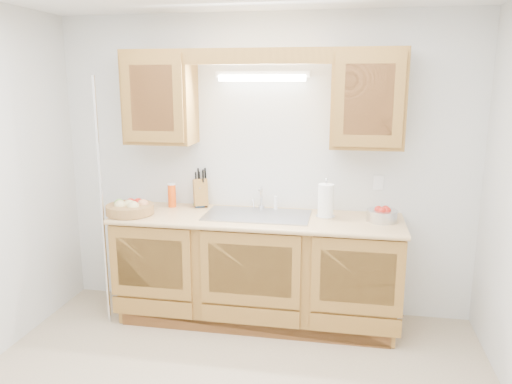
% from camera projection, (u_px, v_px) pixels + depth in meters
% --- Properties ---
extents(room, '(3.52, 3.50, 2.50)m').
position_uv_depth(room, '(219.00, 211.00, 2.77)').
color(room, tan).
rests_on(room, ground).
extents(base_cabinets, '(2.20, 0.60, 0.86)m').
position_uv_depth(base_cabinets, '(257.00, 270.00, 4.10)').
color(base_cabinets, '#A67430').
rests_on(base_cabinets, ground).
extents(countertop, '(2.30, 0.63, 0.04)m').
position_uv_depth(countertop, '(257.00, 219.00, 3.99)').
color(countertop, tan).
rests_on(countertop, base_cabinets).
extents(upper_cabinet_left, '(0.55, 0.33, 0.75)m').
position_uv_depth(upper_cabinet_left, '(160.00, 98.00, 4.07)').
color(upper_cabinet_left, '#A67430').
rests_on(upper_cabinet_left, room).
extents(upper_cabinet_right, '(0.55, 0.33, 0.75)m').
position_uv_depth(upper_cabinet_right, '(368.00, 99.00, 3.78)').
color(upper_cabinet_right, '#A67430').
rests_on(upper_cabinet_right, room).
extents(valance, '(2.20, 0.05, 0.12)m').
position_uv_depth(valance, '(257.00, 56.00, 3.72)').
color(valance, '#A67430').
rests_on(valance, room).
extents(fluorescent_fixture, '(0.76, 0.08, 0.08)m').
position_uv_depth(fluorescent_fixture, '(262.00, 76.00, 3.97)').
color(fluorescent_fixture, white).
rests_on(fluorescent_fixture, room).
extents(sink, '(0.84, 0.46, 0.36)m').
position_uv_depth(sink, '(257.00, 224.00, 4.02)').
color(sink, '#9E9EA3').
rests_on(sink, countertop).
extents(wire_shelf_pole, '(0.03, 0.03, 2.00)m').
position_uv_depth(wire_shelf_pole, '(102.00, 205.00, 3.94)').
color(wire_shelf_pole, silver).
rests_on(wire_shelf_pole, ground).
extents(outlet_plate, '(0.08, 0.01, 0.12)m').
position_uv_depth(outlet_plate, '(378.00, 182.00, 4.06)').
color(outlet_plate, white).
rests_on(outlet_plate, room).
extents(fruit_basket, '(0.42, 0.42, 0.12)m').
position_uv_depth(fruit_basket, '(130.00, 208.00, 4.04)').
color(fruit_basket, '#A07840').
rests_on(fruit_basket, countertop).
extents(knife_block, '(0.18, 0.22, 0.34)m').
position_uv_depth(knife_block, '(201.00, 192.00, 4.30)').
color(knife_block, '#A67430').
rests_on(knife_block, countertop).
extents(orange_canister, '(0.09, 0.09, 0.21)m').
position_uv_depth(orange_canister, '(172.00, 195.00, 4.27)').
color(orange_canister, '#F04D0D').
rests_on(orange_canister, countertop).
extents(soap_bottle, '(0.10, 0.10, 0.17)m').
position_uv_depth(soap_bottle, '(200.00, 197.00, 4.28)').
color(soap_bottle, blue).
rests_on(soap_bottle, countertop).
extents(sponge, '(0.11, 0.07, 0.02)m').
position_uv_depth(sponge, '(201.00, 205.00, 4.32)').
color(sponge, '#CC333F').
rests_on(sponge, countertop).
extents(paper_towel, '(0.16, 0.16, 0.32)m').
position_uv_depth(paper_towel, '(326.00, 201.00, 3.94)').
color(paper_towel, silver).
rests_on(paper_towel, countertop).
extents(apple_bowl, '(0.24, 0.24, 0.12)m').
position_uv_depth(apple_bowl, '(382.00, 215.00, 3.83)').
color(apple_bowl, silver).
rests_on(apple_bowl, countertop).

